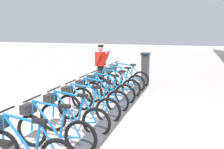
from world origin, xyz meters
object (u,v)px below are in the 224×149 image
Objects in this scene: bike_docked_7 at (52,129)px; bike_docked_8 at (26,148)px; bike_docked_0 at (126,76)px; bike_docked_2 at (114,85)px; bike_docked_5 at (85,105)px; bike_docked_4 at (97,97)px; bike_docked_6 at (71,115)px; bike_docked_1 at (120,80)px; worker_near_rack at (101,64)px; bike_docked_3 at (106,90)px; payment_kiosk at (145,67)px.

bike_docked_8 is at bearing 90.00° from bike_docked_7.
bike_docked_2 is at bearing 90.00° from bike_docked_0.
bike_docked_8 is at bearing 90.00° from bike_docked_5.
bike_docked_0 and bike_docked_4 have the same top height.
bike_docked_5 is 1.60m from bike_docked_7.
bike_docked_5 is 1.00× the size of bike_docked_6.
bike_docked_5 is 1.00× the size of bike_docked_8.
bike_docked_7 is 1.00× the size of bike_docked_8.
bike_docked_1 is 3.99m from bike_docked_6.
worker_near_rack is at bearing -77.56° from bike_docked_6.
bike_docked_2 is at bearing -90.00° from bike_docked_3.
bike_docked_7 is (0.00, 4.79, 0.00)m from bike_docked_1.
bike_docked_4 is at bearing 90.00° from bike_docked_0.
bike_docked_3 is at bearing 90.00° from bike_docked_1.
payment_kiosk is at bearing -101.72° from bike_docked_2.
bike_docked_7 is 1.04× the size of worker_near_rack.
bike_docked_6 is 1.60m from bike_docked_8.
bike_docked_0 is at bearing -90.00° from bike_docked_7.
bike_docked_8 is (0.00, 6.38, 0.00)m from bike_docked_0.
bike_docked_3 is (0.57, 3.55, -0.24)m from payment_kiosk.
bike_docked_8 is (0.00, 1.60, 0.00)m from bike_docked_6.
bike_docked_2 is 1.00× the size of bike_docked_8.
bike_docked_1 and bike_docked_8 have the same top height.
bike_docked_2 is 1.00× the size of bike_docked_5.
bike_docked_3 and bike_docked_8 have the same top height.
payment_kiosk is at bearing -95.49° from bike_docked_6.
bike_docked_6 is at bearing 84.51° from payment_kiosk.
bike_docked_0 and bike_docked_2 have the same top height.
bike_docked_5 is at bearing -90.00° from bike_docked_8.
worker_near_rack reaches higher than bike_docked_2.
payment_kiosk is 0.74× the size of bike_docked_0.
bike_docked_2 and bike_docked_6 have the same top height.
worker_near_rack reaches higher than payment_kiosk.
bike_docked_0 and bike_docked_8 have the same top height.
bike_docked_6 is 4.89m from worker_near_rack.
bike_docked_6 is at bearing 90.00° from bike_docked_3.
worker_near_rack is at bearing -36.04° from bike_docked_1.
payment_kiosk is 0.74× the size of bike_docked_1.
bike_docked_4 is (0.00, 2.39, 0.00)m from bike_docked_1.
worker_near_rack is (1.05, 0.04, 0.48)m from bike_docked_0.
bike_docked_0 is 1.00× the size of bike_docked_6.
payment_kiosk reaches higher than bike_docked_5.
bike_docked_1 and bike_docked_6 have the same top height.
payment_kiosk is at bearing -143.59° from worker_near_rack.
payment_kiosk reaches higher than bike_docked_1.
worker_near_rack is (1.62, 1.19, 0.24)m from payment_kiosk.
bike_docked_7 is (0.00, 3.19, 0.00)m from bike_docked_3.
bike_docked_0 and bike_docked_6 have the same top height.
worker_near_rack is (1.05, -6.35, 0.48)m from bike_docked_8.
bike_docked_1 is at bearing -90.00° from bike_docked_8.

